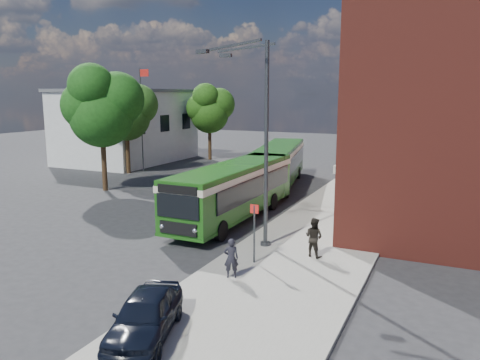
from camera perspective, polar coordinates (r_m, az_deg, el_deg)
The scene contains 15 objects.
ground at distance 25.13m, azimuth -6.30°, elevation -5.35°, with size 120.00×120.00×0.00m, color #28282B.
pavement at distance 29.95m, azimuth 13.48°, elevation -2.85°, with size 6.00×48.00×0.15m, color gray.
kerb_line at distance 30.69m, azimuth 7.89°, elevation -2.48°, with size 0.12×48.00×0.01m, color beige.
white_building at distance 49.40m, azimuth -13.54°, elevation 6.48°, with size 9.40×13.40×7.30m.
flagpole at distance 41.99m, azimuth -11.88°, elevation 7.65°, with size 0.95×0.10×9.00m.
street_lamp at distance 20.30m, azimuth 2.27°, elevation 4.74°, with size 2.96×2.38×9.00m.
bus_stop_sign at distance 18.64m, azimuth 1.76°, elevation -6.07°, with size 0.35×0.08×2.52m.
bus_front at distance 25.54m, azimuth -0.74°, elevation -0.80°, with size 2.68×11.51×3.02m.
bus_rear at distance 35.25m, azimuth 4.73°, elevation 2.28°, with size 4.98×12.32×3.02m.
parked_car at distance 13.68m, azimuth -11.49°, elevation -15.85°, with size 1.51×3.75×1.28m, color black.
pedestrian_a at distance 17.34m, azimuth -1.09°, elevation -9.50°, with size 0.54×0.36×1.48m, color black.
pedestrian_b at distance 19.71m, azimuth 8.99°, elevation -6.89°, with size 0.80×0.63×1.65m, color black.
tree_left at distance 34.20m, azimuth -16.56°, elevation 8.70°, with size 5.26×5.00×8.88m.
tree_mid at distance 41.54m, azimuth -13.72°, elevation 8.36°, with size 4.83×4.59×8.15m.
tree_right at distance 49.24m, azimuth -3.72°, elevation 8.73°, with size 4.70×4.47×7.93m.
Camera 1 is at (12.61, -20.65, 6.79)m, focal length 35.00 mm.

